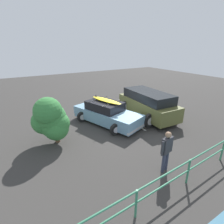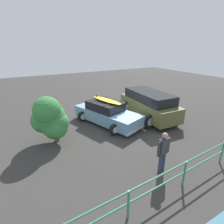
% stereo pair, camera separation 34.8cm
% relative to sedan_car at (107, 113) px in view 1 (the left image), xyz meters
% --- Properties ---
extents(ground_plane, '(44.00, 44.00, 0.02)m').
position_rel_sedan_car_xyz_m(ground_plane, '(-0.75, 0.53, -0.67)').
color(ground_plane, '#383533').
rests_on(ground_plane, ground).
extents(parking_stripe, '(0.12, 4.07, 0.00)m').
position_rel_sedan_car_xyz_m(parking_stripe, '(-1.42, 0.04, -0.66)').
color(parking_stripe, silver).
rests_on(parking_stripe, ground).
extents(sedan_car, '(3.13, 4.74, 1.66)m').
position_rel_sedan_car_xyz_m(sedan_car, '(0.00, 0.00, 0.00)').
color(sedan_car, '#729EBC').
rests_on(sedan_car, ground).
extents(suv_car, '(2.81, 4.77, 1.79)m').
position_rel_sedan_car_xyz_m(suv_car, '(-2.83, 0.52, 0.28)').
color(suv_car, brown).
rests_on(suv_car, ground).
extents(person_bystander, '(0.65, 0.28, 1.69)m').
position_rel_sedan_car_xyz_m(person_bystander, '(0.24, 5.04, 0.35)').
color(person_bystander, '#33384C').
rests_on(person_bystander, ground).
extents(railing_fence, '(9.59, 0.56, 0.98)m').
position_rel_sedan_car_xyz_m(railing_fence, '(0.06, 5.92, 0.02)').
color(railing_fence, '#387F5B').
rests_on(railing_fence, ground).
extents(bush_near_left, '(1.70, 1.65, 2.43)m').
position_rel_sedan_car_xyz_m(bush_near_left, '(3.42, 0.80, 0.57)').
color(bush_near_left, brown).
rests_on(bush_near_left, ground).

